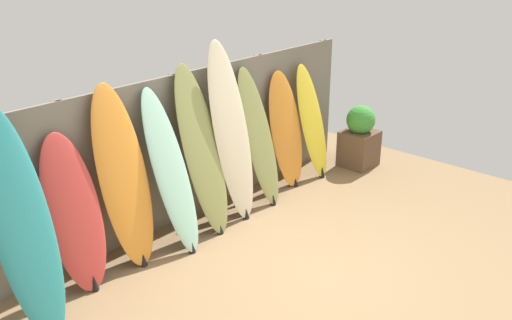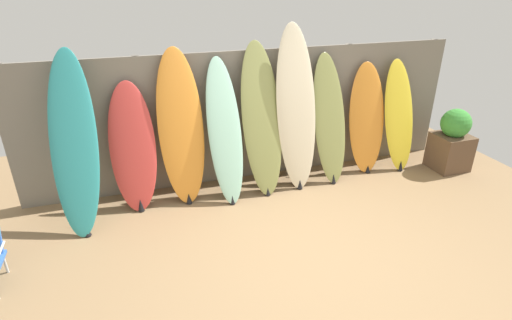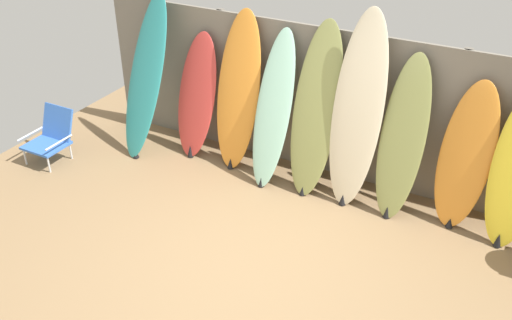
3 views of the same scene
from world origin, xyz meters
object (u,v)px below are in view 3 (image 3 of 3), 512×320
(surfboard_orange_2, at_px, (238,92))
(surfboard_cream_5, at_px, (358,112))
(surfboard_teal_0, at_px, (146,78))
(beach_chair, at_px, (51,135))
(surfboard_olive_4, at_px, (316,112))
(surfboard_olive_6, at_px, (403,140))
(surfboard_orange_7, at_px, (466,157))
(surfboard_seafoam_3, at_px, (273,111))
(surfboard_red_1, at_px, (197,97))

(surfboard_orange_2, relative_size, surfboard_cream_5, 0.89)
(surfboard_teal_0, height_order, beach_chair, surfboard_teal_0)
(surfboard_teal_0, xyz_separation_m, surfboard_olive_4, (2.23, 0.15, -0.02))
(surfboard_cream_5, bearing_deg, surfboard_olive_6, 1.71)
(surfboard_olive_4, relative_size, surfboard_orange_7, 1.23)
(surfboard_seafoam_3, relative_size, surfboard_olive_6, 1.02)
(surfboard_teal_0, distance_m, surfboard_olive_6, 3.23)
(surfboard_orange_7, bearing_deg, surfboard_seafoam_3, -176.24)
(surfboard_orange_2, distance_m, surfboard_olive_4, 1.03)
(surfboard_olive_6, xyz_separation_m, beach_chair, (-4.15, -1.00, -0.53))
(surfboard_teal_0, bearing_deg, beach_chair, -138.01)
(surfboard_red_1, xyz_separation_m, surfboard_seafoam_3, (1.12, -0.10, 0.11))
(surfboard_orange_2, bearing_deg, surfboard_teal_0, -169.54)
(surfboard_seafoam_3, bearing_deg, beach_chair, -160.42)
(surfboard_seafoam_3, distance_m, surfboard_cream_5, 1.00)
(surfboard_orange_2, bearing_deg, surfboard_orange_7, 0.65)
(surfboard_red_1, bearing_deg, surfboard_seafoam_3, -5.16)
(surfboard_teal_0, distance_m, surfboard_orange_2, 1.22)
(surfboard_olive_4, height_order, surfboard_orange_7, surfboard_olive_4)
(surfboard_cream_5, height_order, surfboard_orange_7, surfboard_cream_5)
(surfboard_seafoam_3, xyz_separation_m, surfboard_cream_5, (0.98, 0.04, 0.19))
(surfboard_olive_4, relative_size, surfboard_olive_6, 1.12)
(surfboard_red_1, relative_size, surfboard_olive_6, 0.89)
(surfboard_olive_4, bearing_deg, surfboard_seafoam_3, -175.17)
(surfboard_red_1, distance_m, beach_chair, 1.90)
(surfboard_seafoam_3, bearing_deg, surfboard_red_1, 174.84)
(surfboard_olive_4, height_order, surfboard_cream_5, surfboard_cream_5)
(surfboard_olive_4, distance_m, beach_chair, 3.37)
(surfboard_red_1, distance_m, surfboard_orange_7, 3.26)
(surfboard_red_1, bearing_deg, surfboard_olive_6, -0.93)
(surfboard_cream_5, distance_m, surfboard_orange_7, 1.19)
(surfboard_orange_2, bearing_deg, surfboard_red_1, -179.14)
(surfboard_seafoam_3, height_order, surfboard_olive_6, surfboard_seafoam_3)
(surfboard_seafoam_3, bearing_deg, surfboard_orange_7, 3.76)
(surfboard_seafoam_3, distance_m, surfboard_orange_7, 2.15)
(surfboard_teal_0, relative_size, surfboard_orange_7, 1.26)
(surfboard_olive_6, relative_size, beach_chair, 2.67)
(surfboard_cream_5, relative_size, surfboard_orange_7, 1.37)
(surfboard_seafoam_3, xyz_separation_m, surfboard_olive_6, (1.49, 0.06, -0.02))
(surfboard_olive_4, xyz_separation_m, surfboard_olive_6, (0.99, 0.02, -0.10))
(surfboard_teal_0, height_order, surfboard_olive_4, surfboard_teal_0)
(surfboard_teal_0, distance_m, surfboard_seafoam_3, 1.74)
(surfboard_red_1, distance_m, surfboard_orange_2, 0.62)
(beach_chair, bearing_deg, surfboard_seafoam_3, 20.70)
(surfboard_red_1, height_order, beach_chair, surfboard_red_1)
(surfboard_red_1, height_order, surfboard_cream_5, surfboard_cream_5)
(surfboard_red_1, bearing_deg, surfboard_olive_4, -2.07)
(surfboard_cream_5, bearing_deg, surfboard_olive_4, -179.91)
(surfboard_teal_0, height_order, surfboard_red_1, surfboard_teal_0)
(surfboard_seafoam_3, bearing_deg, surfboard_orange_2, 168.15)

